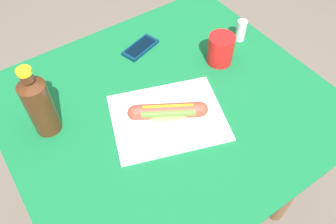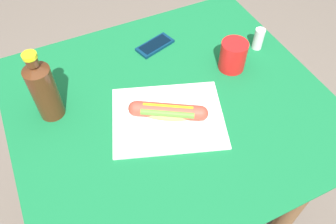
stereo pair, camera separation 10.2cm
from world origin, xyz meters
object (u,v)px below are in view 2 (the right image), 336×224
(salt_shaker, at_px, (258,39))
(hot_dog, at_px, (168,111))
(drinking_cup, at_px, (233,56))
(soda_bottle, at_px, (44,89))
(cell_phone, at_px, (155,45))

(salt_shaker, bearing_deg, hot_dog, 20.06)
(drinking_cup, xyz_separation_m, salt_shaker, (-0.14, -0.05, -0.01))
(hot_dog, relative_size, soda_bottle, 0.89)
(cell_phone, bearing_deg, salt_shaker, 153.89)
(drinking_cup, bearing_deg, salt_shaker, -161.02)
(drinking_cup, relative_size, salt_shaker, 1.31)
(cell_phone, xyz_separation_m, salt_shaker, (-0.33, 0.16, 0.03))
(hot_dog, height_order, drinking_cup, drinking_cup)
(salt_shaker, bearing_deg, drinking_cup, 18.98)
(soda_bottle, bearing_deg, salt_shaker, 178.83)
(salt_shaker, bearing_deg, cell_phone, -26.11)
(soda_bottle, bearing_deg, cell_phone, -160.18)
(hot_dog, xyz_separation_m, cell_phone, (-0.10, -0.32, -0.03))
(hot_dog, height_order, soda_bottle, soda_bottle)
(cell_phone, bearing_deg, drinking_cup, 132.61)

